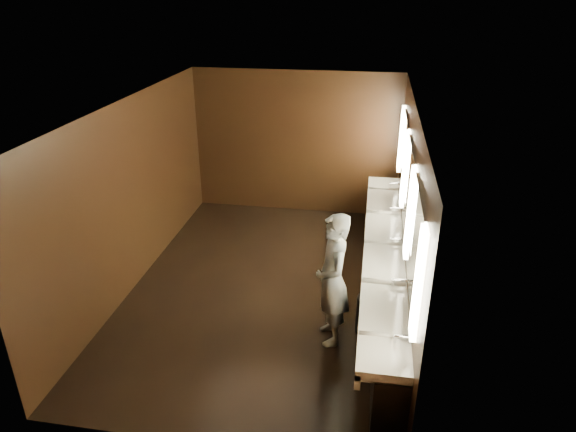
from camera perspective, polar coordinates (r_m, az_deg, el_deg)
name	(u,v)px	position (r m, az deg, el deg)	size (l,w,h in m)	color
floor	(266,287)	(7.98, -2.49, -7.86)	(6.00, 6.00, 0.00)	black
ceiling	(262,106)	(6.89, -2.92, 12.15)	(4.00, 6.00, 0.02)	#2D2D2B
wall_back	(296,143)	(10.10, 0.88, 8.07)	(4.00, 0.02, 2.80)	black
wall_front	(195,333)	(4.82, -10.29, -12.70)	(4.00, 0.02, 2.80)	black
wall_left	(132,195)	(7.97, -16.92, 2.29)	(0.02, 6.00, 2.80)	black
wall_right	(407,213)	(7.20, 13.08, 0.32)	(0.02, 6.00, 2.80)	black
sink_counter	(386,269)	(7.60, 10.87, -5.79)	(0.55, 5.40, 1.01)	black
mirror_band	(408,189)	(7.06, 13.19, 2.92)	(0.06, 5.03, 1.15)	#FFF2C1
person	(333,280)	(6.48, 4.98, -7.08)	(0.65, 0.43, 1.78)	#95B5DF
trash_bin	(369,314)	(7.02, 8.95, -10.73)	(0.34, 0.34, 0.52)	black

